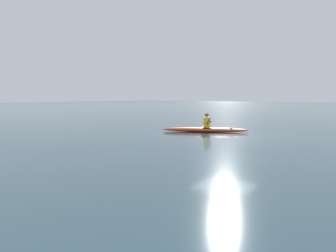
% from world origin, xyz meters
% --- Properties ---
extents(ground_plane, '(160.00, 160.00, 0.00)m').
position_xyz_m(ground_plane, '(0.00, 0.00, 0.00)').
color(ground_plane, '#334C56').
extents(kayak, '(4.09, 2.86, 0.24)m').
position_xyz_m(kayak, '(1.42, -0.45, 0.12)').
color(kayak, red).
rests_on(kayak, ground).
extents(kayaker, '(1.26, 2.02, 0.74)m').
position_xyz_m(kayaker, '(1.33, -0.50, 0.56)').
color(kayaker, yellow).
rests_on(kayaker, kayak).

